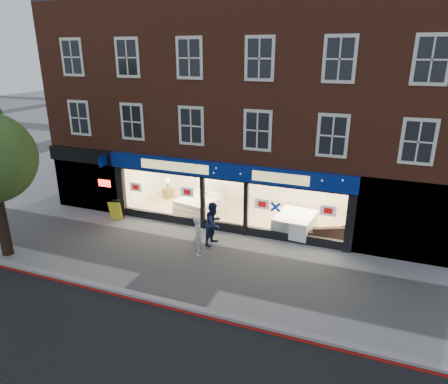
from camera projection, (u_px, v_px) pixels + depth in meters
The scene contains 12 objects.
ground at pixel (196, 261), 15.82m from camera, with size 120.00×120.00×0.00m, color gray.
kerb_line at pixel (157, 305), 13.09m from camera, with size 60.00×0.10×0.01m, color #8C0A07.
kerb_stone at pixel (160, 300), 13.24m from camera, with size 60.00×0.25×0.12m, color gray.
showroom_floor at pixel (239, 213), 20.42m from camera, with size 11.00×4.50×0.10m, color tan.
building at pixel (252, 77), 19.69m from camera, with size 19.00×8.26×10.30m.
display_bed at pixel (201, 203), 20.61m from camera, with size 2.33×2.64×1.30m.
bedside_table at pixel (168, 193), 22.28m from camera, with size 0.45×0.45×0.55m, color brown.
mattress_stack at pixel (295, 223), 18.12m from camera, with size 1.79×2.18×0.80m.
sofa at pixel (328, 231), 17.56m from camera, with size 2.01×0.79×0.59m, color black.
a_board at pixel (117, 210), 19.57m from camera, with size 0.64×0.41×0.98m, color yellow.
pedestrian_grey at pixel (199, 236), 16.10m from camera, with size 0.59×0.39×1.63m, color #B0B3B8.
pedestrian_blue at pixel (214, 223), 16.97m from camera, with size 0.92×0.72×1.90m, color #181E44.
Camera 1 is at (6.03, -12.66, 7.89)m, focal length 32.00 mm.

